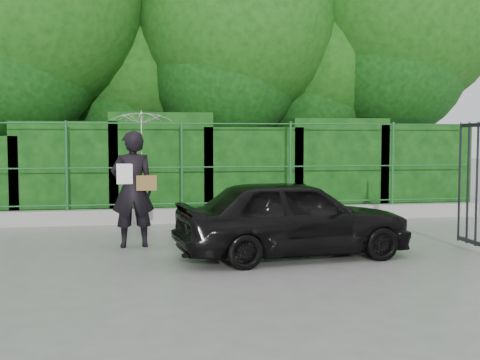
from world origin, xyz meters
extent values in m
plane|color=gray|center=(0.00, 0.00, 0.00)|extent=(80.00, 80.00, 0.00)
cube|color=#9E9E99|center=(0.00, 4.50, 0.15)|extent=(14.00, 0.25, 0.30)
cylinder|color=#1C5326|center=(-1.90, 4.50, 1.20)|extent=(0.06, 0.06, 1.80)
cylinder|color=#1C5326|center=(0.40, 4.50, 1.20)|extent=(0.06, 0.06, 1.80)
cylinder|color=#1C5326|center=(2.70, 4.50, 1.20)|extent=(0.06, 0.06, 1.80)
cylinder|color=#1C5326|center=(5.00, 4.50, 1.20)|extent=(0.06, 0.06, 1.80)
cylinder|color=#1C5326|center=(0.00, 4.50, 0.40)|extent=(13.60, 0.03, 0.03)
cylinder|color=#1C5326|center=(0.00, 4.50, 1.15)|extent=(13.60, 0.03, 0.03)
cylinder|color=#1C5326|center=(0.00, 4.50, 2.05)|extent=(13.60, 0.03, 0.03)
cube|color=black|center=(-2.00, 5.50, 1.05)|extent=(2.20, 1.20, 2.10)
cube|color=black|center=(0.00, 5.50, 1.15)|extent=(2.20, 1.20, 2.30)
cube|color=black|center=(2.00, 5.50, 0.99)|extent=(2.20, 1.20, 1.99)
cube|color=black|center=(4.00, 5.50, 1.10)|extent=(2.20, 1.20, 2.19)
cube|color=black|center=(6.00, 5.50, 1.04)|extent=(2.20, 1.20, 2.07)
cylinder|color=black|center=(-3.00, 7.20, 2.25)|extent=(0.36, 0.36, 4.50)
sphere|color=#14470F|center=(-3.00, 7.20, 4.95)|extent=(5.40, 5.40, 5.40)
cylinder|color=black|center=(-0.50, 8.50, 1.62)|extent=(0.36, 0.36, 3.25)
sphere|color=#14470F|center=(-0.50, 8.50, 3.58)|extent=(3.90, 3.90, 3.90)
cylinder|color=black|center=(2.00, 7.50, 2.12)|extent=(0.36, 0.36, 4.25)
sphere|color=#14470F|center=(2.00, 7.50, 4.68)|extent=(5.10, 5.10, 5.10)
cylinder|color=black|center=(4.50, 8.20, 1.75)|extent=(0.36, 0.36, 3.50)
sphere|color=#14470F|center=(4.50, 8.20, 3.85)|extent=(4.20, 4.20, 4.20)
cylinder|color=black|center=(6.50, 7.80, 2.38)|extent=(0.36, 0.36, 4.75)
sphere|color=#14470F|center=(6.50, 7.80, 5.23)|extent=(5.70, 5.70, 5.70)
cylinder|color=#26262C|center=(4.60, 0.50, 1.05)|extent=(0.04, 0.04, 1.90)
cylinder|color=#26262C|center=(4.60, 0.75, 1.05)|extent=(0.04, 0.04, 1.90)
cylinder|color=#26262C|center=(4.60, 1.00, 1.05)|extent=(0.04, 0.04, 1.90)
imported|color=black|center=(-0.58, 1.84, 0.93)|extent=(0.72, 0.51, 1.87)
imported|color=silver|center=(-0.43, 1.89, 1.75)|extent=(1.00, 1.02, 0.91)
cube|color=brown|center=(-0.36, 1.76, 1.04)|extent=(0.32, 0.15, 0.24)
cube|color=white|center=(-0.70, 1.72, 1.19)|extent=(0.25, 0.02, 0.32)
imported|color=black|center=(1.75, 0.62, 0.59)|extent=(3.61, 1.83, 1.18)
camera|label=1|loc=(-0.46, -7.89, 1.75)|focal=45.00mm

